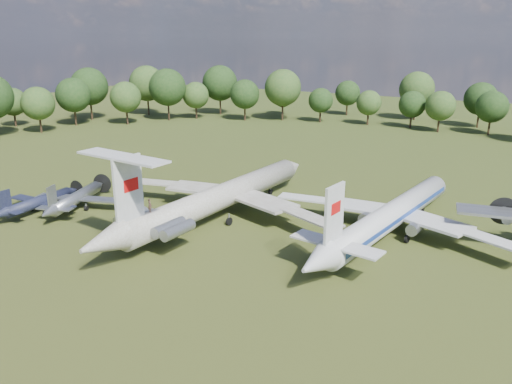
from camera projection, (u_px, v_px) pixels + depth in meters
The scene contains 6 objects.
ground at pixel (230, 217), 67.64m from camera, with size 300.00×300.00×0.00m, color #264316.
il62_airliner at pixel (221, 201), 66.85m from camera, with size 35.95×46.74×4.58m, color silver, non-canonical shape.
tu104_jet at pixel (391, 220), 60.77m from camera, with size 31.60×42.13×4.21m, color silver, non-canonical shape.
small_prop_west at pixel (39, 204), 69.18m from camera, with size 11.38×15.52×2.28m, color black, non-canonical shape.
small_prop_northwest at pixel (77, 201), 70.35m from camera, with size 12.54×17.10×2.51m, color #9A9DA1, non-canonical shape.
person_on_il62 at pixel (150, 205), 55.79m from camera, with size 0.58×0.38×1.59m, color #93634B.
Camera 1 is at (34.50, -53.43, 23.55)m, focal length 35.00 mm.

